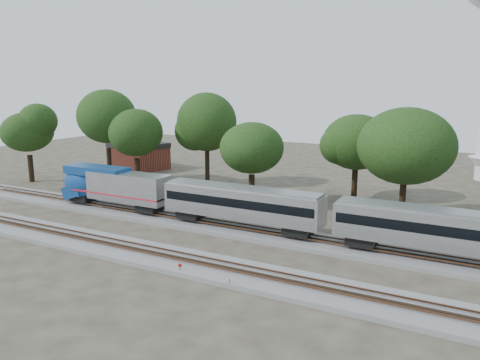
% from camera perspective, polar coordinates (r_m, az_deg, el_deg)
% --- Properties ---
extents(ground, '(160.00, 160.00, 0.00)m').
position_cam_1_polar(ground, '(45.72, -8.26, -7.56)').
color(ground, '#383328').
rests_on(ground, ground).
extents(track_far, '(160.00, 5.00, 0.73)m').
position_cam_1_polar(track_far, '(50.36, -4.22, -5.42)').
color(track_far, slate).
rests_on(track_far, ground).
extents(track_near, '(160.00, 5.00, 0.73)m').
position_cam_1_polar(track_near, '(42.69, -11.48, -8.79)').
color(track_near, slate).
rests_on(track_near, ground).
extents(switch_stand_red, '(0.29, 0.15, 0.96)m').
position_cam_1_polar(switch_stand_red, '(38.08, -7.32, -10.55)').
color(switch_stand_red, '#512D19').
rests_on(switch_stand_red, ground).
extents(switch_stand_white, '(0.29, 0.13, 0.94)m').
position_cam_1_polar(switch_stand_white, '(35.46, -1.28, -12.20)').
color(switch_stand_white, '#512D19').
rests_on(switch_stand_white, ground).
extents(switch_lever, '(0.50, 0.31, 0.30)m').
position_cam_1_polar(switch_lever, '(37.89, -4.86, -11.36)').
color(switch_lever, '#512D19').
rests_on(switch_lever, ground).
extents(brick_building, '(11.09, 8.88, 4.72)m').
position_cam_1_polar(brick_building, '(86.07, -12.27, 2.94)').
color(brick_building, brown).
rests_on(brick_building, ground).
extents(tree_0, '(7.90, 7.90, 11.14)m').
position_cam_1_polar(tree_0, '(78.91, -24.47, 5.34)').
color(tree_0, black).
rests_on(tree_0, ground).
extents(tree_1, '(10.46, 10.46, 14.74)m').
position_cam_1_polar(tree_1, '(72.17, -15.94, 7.46)').
color(tree_1, black).
rests_on(tree_1, ground).
extents(tree_2, '(8.25, 8.25, 11.63)m').
position_cam_1_polar(tree_2, '(69.00, -12.57, 5.64)').
color(tree_2, black).
rests_on(tree_2, ground).
extents(tree_3, '(9.63, 9.63, 13.58)m').
position_cam_1_polar(tree_3, '(69.53, -4.08, 7.06)').
color(tree_3, black).
rests_on(tree_3, ground).
extents(tree_4, '(7.40, 7.40, 10.44)m').
position_cam_1_polar(tree_4, '(57.34, 1.45, 3.92)').
color(tree_4, black).
rests_on(tree_4, ground).
extents(tree_5, '(7.72, 7.72, 10.88)m').
position_cam_1_polar(tree_5, '(62.41, 14.02, 4.49)').
color(tree_5, black).
rests_on(tree_5, ground).
extents(tree_6, '(8.51, 8.51, 12.00)m').
position_cam_1_polar(tree_6, '(53.65, 19.59, 3.90)').
color(tree_6, black).
rests_on(tree_6, ground).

